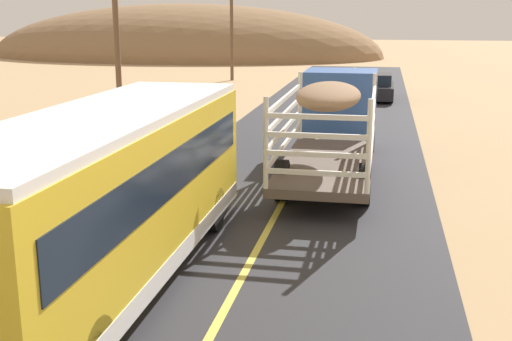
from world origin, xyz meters
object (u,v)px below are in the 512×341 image
Objects in this scene: livestock_truck at (336,111)px; power_pole_mid at (116,30)px; car_far at (377,88)px; bus at (107,194)px; power_pole_far at (232,28)px.

livestock_truck is 10.86m from power_pole_mid.
power_pole_mid is at bearing 153.54° from livestock_truck.
livestock_truck is 2.20× the size of car_far.
livestock_truck is at bearing -94.01° from car_far.
power_pole_far reaches higher than bus.
power_pole_far is at bearing 110.21° from livestock_truck.
car_far is 0.57× the size of power_pole_mid.
bus is at bearing -68.08° from power_pole_mid.
power_pole_mid is (-9.48, 4.72, 2.39)m from livestock_truck.
livestock_truck is 1.25× the size of power_pole_mid.
power_pole_far is (0.00, 21.03, -0.38)m from power_pole_mid.
bus is 1.29× the size of power_pole_mid.
car_far is (4.52, 27.26, -1.05)m from bus.
power_pole_mid reaches higher than power_pole_far.
power_pole_mid is (-10.65, -12.02, 3.49)m from car_far.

